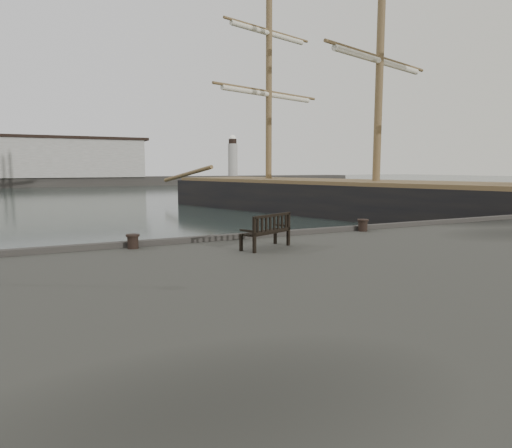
{
  "coord_description": "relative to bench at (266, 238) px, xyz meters",
  "views": [
    {
      "loc": [
        -7.19,
        -14.8,
        4.07
      ],
      "look_at": [
        -0.27,
        -0.5,
        2.1
      ],
      "focal_mm": 32.0,
      "sensor_mm": 36.0,
      "label": 1
    }
  ],
  "objects": [
    {
      "name": "bollard_right",
      "position": [
        5.22,
        1.77,
        -0.1
      ],
      "size": [
        0.58,
        0.58,
        0.47
      ],
      "primitive_type": "cylinder",
      "rotation": [
        0.0,
        0.0,
        0.35
      ],
      "color": "black",
      "rests_on": "quay"
    },
    {
      "name": "tall_ship_main",
      "position": [
        18.99,
        17.18,
        -1.06
      ],
      "size": [
        22.24,
        45.18,
        33.46
      ],
      "rotation": [
        0.0,
        0.0,
        0.31
      ],
      "color": "black",
      "rests_on": "ground"
    },
    {
      "name": "bollard_left",
      "position": [
        -3.77,
        1.77,
        -0.11
      ],
      "size": [
        0.5,
        0.5,
        0.44
      ],
      "primitive_type": "cylinder",
      "rotation": [
        0.0,
        0.0,
        0.22
      ],
      "color": "black",
      "rests_on": "quay"
    },
    {
      "name": "breakwater",
      "position": [
        -3.79,
        94.27,
        2.4
      ],
      "size": [
        140.0,
        9.5,
        12.2
      ],
      "color": "#383530",
      "rests_on": "ground"
    },
    {
      "name": "bench",
      "position": [
        0.0,
        0.0,
        0.0
      ],
      "size": [
        1.92,
        1.33,
        1.05
      ],
      "rotation": [
        0.0,
        0.0,
        0.43
      ],
      "color": "black",
      "rests_on": "quay"
    },
    {
      "name": "ground",
      "position": [
        0.77,
        2.27,
        -1.9
      ],
      "size": [
        400.0,
        400.0,
        0.0
      ],
      "primitive_type": "plane",
      "color": "black",
      "rests_on": "ground"
    }
  ]
}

